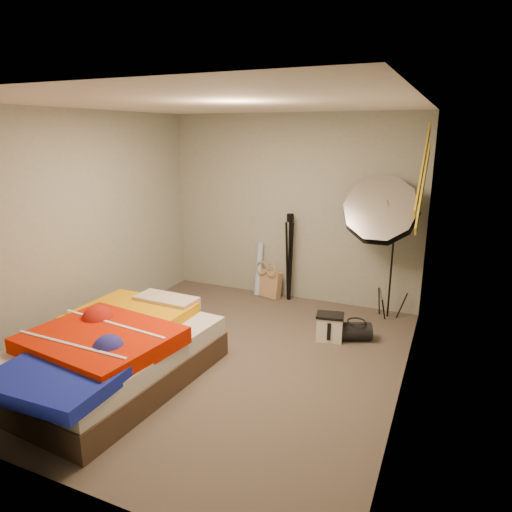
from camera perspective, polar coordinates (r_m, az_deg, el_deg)
The scene contains 15 objects.
floor at distance 4.86m, azimuth -4.04°, elevation -12.49°, with size 4.00×4.00×0.00m, color brown.
ceiling at distance 4.30m, azimuth -4.69°, elevation 18.43°, with size 4.00×4.00×0.00m, color silver.
wall_back at distance 6.22m, azimuth 4.39°, elevation 5.89°, with size 3.50×3.50×0.00m, color #959B8C.
wall_front at distance 2.89m, azimuth -23.42°, elevation -6.51°, with size 3.50×3.50×0.00m, color #959B8C.
wall_left at distance 5.45m, azimuth -20.85°, elevation 3.59°, with size 4.00×4.00×0.00m, color #959B8C.
wall_right at distance 3.93m, azimuth 18.82°, elevation -0.46°, with size 4.00×4.00×0.00m, color #959B8C.
tote_bag at distance 6.44m, azimuth 1.61°, elevation -3.50°, with size 0.37×0.11×0.37m, color tan.
wrapping_roll at distance 6.48m, azimuth 0.37°, elevation -1.66°, with size 0.09×0.09×0.74m, color #4F87D1.
camera_case at distance 5.22m, azimuth 9.19°, elevation -8.88°, with size 0.28×0.20×0.28m, color white.
duffel_bag at distance 5.29m, azimuth 12.36°, elevation -9.18°, with size 0.21×0.21×0.34m, color black.
wall_stripe_upper at distance 4.41m, azimuth 20.12°, elevation 10.34°, with size 0.02×1.10×0.10m, color gold.
wall_stripe_lower at distance 4.67m, azimuth 20.13°, elevation 8.10°, with size 0.02×1.10×0.10m, color gold.
bed at distance 4.51m, azimuth -17.66°, elevation -11.51°, with size 1.49×2.14×0.57m.
photo_umbrella at distance 5.61m, azimuth 15.37°, elevation 5.33°, with size 1.09×0.82×1.87m.
camera_tripod at distance 6.20m, azimuth 4.23°, elevation 0.60°, with size 0.09×0.09×1.21m.
Camera 1 is at (2.03, -3.79, 2.26)m, focal length 32.00 mm.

